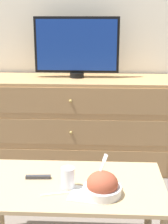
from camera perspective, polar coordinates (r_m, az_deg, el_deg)
ground_plane at (r=3.26m, az=0.37°, el=-6.64°), size 12.00×12.00×0.00m
wall_back at (r=3.01m, az=0.44°, el=16.89°), size 12.00×0.05×2.60m
dresser at (r=2.88m, az=-1.78°, el=-1.79°), size 1.64×0.49×0.75m
tv at (r=2.79m, az=-1.22°, el=10.91°), size 0.68×0.11×0.48m
coffee_table at (r=1.81m, az=-2.43°, el=-13.50°), size 0.97×0.53×0.44m
takeout_bowl at (r=1.66m, az=3.05°, el=-12.17°), size 0.18×0.18×0.19m
drink_cup at (r=1.72m, az=-2.68°, el=-11.09°), size 0.07×0.07×0.11m
napkin at (r=1.68m, az=0.23°, el=-13.49°), size 0.17×0.17×0.00m
knife at (r=1.69m, az=-4.13°, el=-13.32°), size 0.18×0.06×0.01m
remote_control at (r=1.83m, az=-7.62°, el=-10.66°), size 0.13×0.03×0.02m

